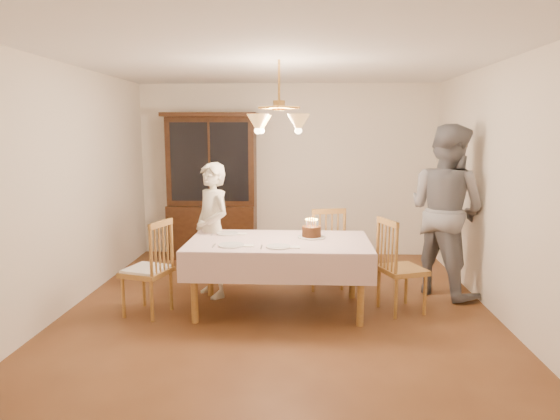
# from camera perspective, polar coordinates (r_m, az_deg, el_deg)

# --- Properties ---
(ground) EXTENTS (5.00, 5.00, 0.00)m
(ground) POSITION_cam_1_polar(r_m,az_deg,el_deg) (5.47, -0.11, -11.26)
(ground) COLOR #583119
(ground) RESTS_ON ground
(room_shell) EXTENTS (5.00, 5.00, 5.00)m
(room_shell) POSITION_cam_1_polar(r_m,az_deg,el_deg) (5.14, -0.11, 5.51)
(room_shell) COLOR white
(room_shell) RESTS_ON ground
(dining_table) EXTENTS (1.90, 1.10, 0.76)m
(dining_table) POSITION_cam_1_polar(r_m,az_deg,el_deg) (5.27, -0.11, -4.28)
(dining_table) COLOR olive
(dining_table) RESTS_ON ground
(china_hutch) EXTENTS (1.38, 0.54, 2.16)m
(china_hutch) POSITION_cam_1_polar(r_m,az_deg,el_deg) (7.56, -7.76, 2.44)
(china_hutch) COLOR black
(china_hutch) RESTS_ON ground
(chair_far_side) EXTENTS (0.53, 0.51, 1.00)m
(chair_far_side) POSITION_cam_1_polar(r_m,az_deg,el_deg) (6.11, 5.08, -4.77)
(chair_far_side) COLOR olive
(chair_far_side) RESTS_ON ground
(chair_left_end) EXTENTS (0.53, 0.54, 1.00)m
(chair_left_end) POSITION_cam_1_polar(r_m,az_deg,el_deg) (5.38, -14.91, -6.84)
(chair_left_end) COLOR olive
(chair_left_end) RESTS_ON ground
(chair_right_end) EXTENTS (0.55, 0.56, 1.00)m
(chair_right_end) POSITION_cam_1_polar(r_m,az_deg,el_deg) (5.44, 13.66, -6.75)
(chair_right_end) COLOR olive
(chair_right_end) RESTS_ON ground
(elderly_woman) EXTENTS (0.65, 0.67, 1.55)m
(elderly_woman) POSITION_cam_1_polar(r_m,az_deg,el_deg) (5.77, -7.73, -2.29)
(elderly_woman) COLOR #F1E9CB
(elderly_woman) RESTS_ON ground
(adult_in_grey) EXTENTS (1.19, 1.22, 1.98)m
(adult_in_grey) POSITION_cam_1_polar(r_m,az_deg,el_deg) (6.07, 18.43, -0.04)
(adult_in_grey) COLOR slate
(adult_in_grey) RESTS_ON ground
(birthday_cake) EXTENTS (0.30, 0.30, 0.21)m
(birthday_cake) POSITION_cam_1_polar(r_m,az_deg,el_deg) (5.39, 3.62, -2.57)
(birthday_cake) COLOR white
(birthday_cake) RESTS_ON dining_table
(place_setting_near_left) EXTENTS (0.41, 0.26, 0.02)m
(place_setting_near_left) POSITION_cam_1_polar(r_m,az_deg,el_deg) (5.02, -5.44, -4.03)
(place_setting_near_left) COLOR white
(place_setting_near_left) RESTS_ON dining_table
(place_setting_near_right) EXTENTS (0.39, 0.24, 0.02)m
(place_setting_near_right) POSITION_cam_1_polar(r_m,az_deg,el_deg) (4.94, -0.05, -4.22)
(place_setting_near_right) COLOR white
(place_setting_near_right) RESTS_ON dining_table
(place_setting_far_left) EXTENTS (0.39, 0.24, 0.02)m
(place_setting_far_left) POSITION_cam_1_polar(r_m,az_deg,el_deg) (5.59, -5.91, -2.69)
(place_setting_far_left) COLOR white
(place_setting_far_left) RESTS_ON dining_table
(chandelier) EXTENTS (0.62, 0.62, 0.73)m
(chandelier) POSITION_cam_1_polar(r_m,az_deg,el_deg) (5.13, -0.11, 9.92)
(chandelier) COLOR #BF8C3F
(chandelier) RESTS_ON ground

